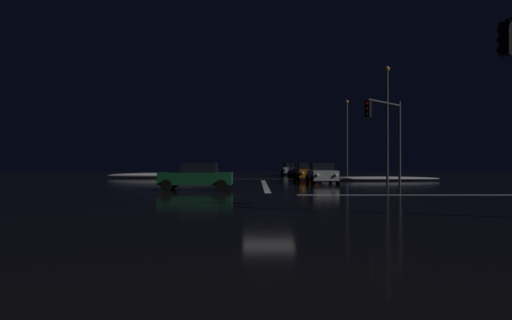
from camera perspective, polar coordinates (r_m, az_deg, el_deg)
The scene contains 15 objects.
ground at distance 21.30m, azimuth 1.70°, elevation -4.77°, with size 120.00×120.00×0.10m, color black.
stop_line_north at distance 30.51m, azimuth 1.19°, elevation -3.33°, with size 0.35×15.91×0.01m.
centre_line_ns at distance 42.10m, azimuth 0.86°, elevation -2.51°, with size 22.00×0.15×0.01m.
crosswalk_bar_east at distance 23.50m, azimuth 25.17°, elevation -4.19°, with size 15.91×0.40×0.01m.
snow_bank_left_curb at distance 45.00m, azimuth -12.08°, elevation -2.02°, with size 11.54×1.50×0.55m.
snow_bank_right_curb at distance 39.28m, azimuth 15.78°, elevation -2.38°, with size 10.80×1.50×0.38m.
sedan_white at distance 32.62m, azimuth 8.68°, elevation -1.73°, with size 2.02×4.33×1.57m.
sedan_orange at distance 38.39m, azimuth 6.76°, elevation -1.53°, with size 2.02×4.33×1.57m.
sedan_red at distance 44.70m, azimuth 6.24°, elevation -1.36°, with size 2.02×4.33×1.57m.
sedan_blue at distance 50.33m, azimuth 5.50°, elevation -1.25°, with size 2.02×4.33×1.57m.
sedan_silver at distance 55.66m, azimuth 4.43°, elevation -1.16°, with size 2.02×4.33×1.57m.
sedan_green_crossing at distance 25.45m, azimuth -7.80°, elevation -2.13°, with size 4.33×2.02×1.57m.
traffic_signal_ne at distance 30.96m, azimuth 16.84°, elevation 4.40°, with size 3.35×3.35×5.98m.
streetlamp_right_far at distance 53.33m, azimuth 11.89°, elevation 3.61°, with size 0.44×0.44×9.15m.
streetlamp_right_near at distance 37.90m, azimuth 16.91°, elevation 5.63°, with size 0.44×0.44×9.66m.
Camera 1 is at (-0.63, -21.22, 1.59)m, focal length 30.35 mm.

